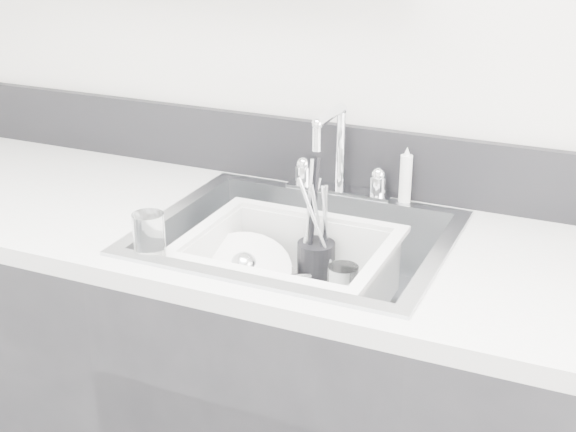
% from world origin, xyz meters
% --- Properties ---
extents(counter_run, '(3.20, 0.62, 0.92)m').
position_xyz_m(counter_run, '(0.00, 1.19, 0.46)').
color(counter_run, black).
rests_on(counter_run, ground).
extents(backsplash, '(3.20, 0.02, 0.16)m').
position_xyz_m(backsplash, '(0.00, 1.49, 1.00)').
color(backsplash, black).
rests_on(backsplash, counter_run).
extents(sink, '(0.64, 0.52, 0.20)m').
position_xyz_m(sink, '(0.00, 1.19, 0.83)').
color(sink, silver).
rests_on(sink, counter_run).
extents(faucet, '(0.26, 0.18, 0.23)m').
position_xyz_m(faucet, '(0.00, 1.44, 0.98)').
color(faucet, silver).
rests_on(faucet, counter_run).
extents(side_sprayer, '(0.03, 0.03, 0.14)m').
position_xyz_m(side_sprayer, '(0.16, 1.44, 0.99)').
color(side_sprayer, white).
rests_on(side_sprayer, counter_run).
extents(wash_tub, '(0.52, 0.47, 0.17)m').
position_xyz_m(wash_tub, '(-0.01, 1.16, 0.84)').
color(wash_tub, white).
rests_on(wash_tub, sink).
extents(plate_stack, '(0.26, 0.25, 0.10)m').
position_xyz_m(plate_stack, '(-0.11, 1.17, 0.79)').
color(plate_stack, white).
rests_on(plate_stack, wash_tub).
extents(utensil_cup, '(0.09, 0.09, 0.29)m').
position_xyz_m(utensil_cup, '(0.02, 1.26, 0.83)').
color(utensil_cup, black).
rests_on(utensil_cup, wash_tub).
extents(ladle, '(0.26, 0.21, 0.07)m').
position_xyz_m(ladle, '(-0.07, 1.15, 0.80)').
color(ladle, silver).
rests_on(ladle, wash_tub).
extents(tumbler_in_tub, '(0.08, 0.08, 0.09)m').
position_xyz_m(tumbler_in_tub, '(0.11, 1.19, 0.81)').
color(tumbler_in_tub, white).
rests_on(tumbler_in_tub, wash_tub).
extents(tumbler_counter, '(0.08, 0.08, 0.09)m').
position_xyz_m(tumbler_counter, '(-0.23, 0.97, 0.96)').
color(tumbler_counter, white).
rests_on(tumbler_counter, counter_run).
extents(bowl_small, '(0.13, 0.13, 0.03)m').
position_xyz_m(bowl_small, '(0.08, 1.12, 0.78)').
color(bowl_small, white).
rests_on(bowl_small, wash_tub).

